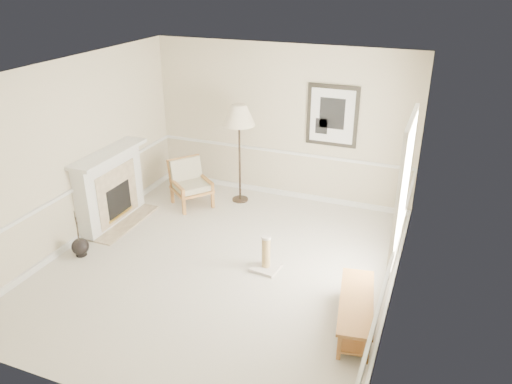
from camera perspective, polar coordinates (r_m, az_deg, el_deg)
ground at (r=7.63m, az=-4.05°, el=-8.36°), size 5.50×5.50×0.00m
room at (r=6.80m, az=-3.19°, el=5.03°), size 5.04×5.54×2.92m
fireplace at (r=8.90m, az=-16.25°, el=0.42°), size 0.64×1.64×1.31m
floor_vase at (r=8.24m, az=-19.44°, el=-5.96°), size 0.27×0.27×0.78m
armchair at (r=9.38m, az=-7.63°, el=1.30°), size 0.94×0.94×0.86m
floor_lamp at (r=9.02m, az=-1.95°, el=8.47°), size 0.71×0.71×1.87m
bench at (r=6.45m, az=11.33°, el=-12.93°), size 0.62×1.42×0.39m
scratching_post at (r=7.44m, az=1.15°, el=-7.62°), size 0.44×0.44×0.56m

